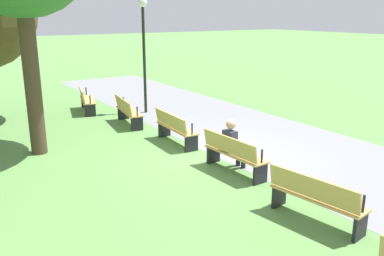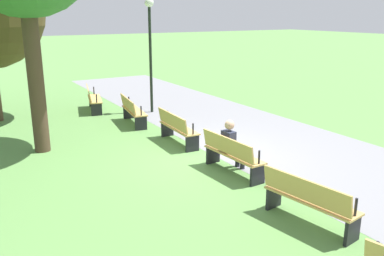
{
  "view_description": "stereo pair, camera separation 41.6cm",
  "coord_description": "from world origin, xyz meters",
  "px_view_note": "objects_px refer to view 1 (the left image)",
  "views": [
    {
      "loc": [
        8.07,
        -5.61,
        3.5
      ],
      "look_at": [
        -0.0,
        -0.37,
        0.8
      ],
      "focal_mm": 38.49,
      "sensor_mm": 36.0,
      "label": 1
    },
    {
      "loc": [
        8.29,
        -5.26,
        3.5
      ],
      "look_at": [
        -0.0,
        -0.37,
        0.8
      ],
      "focal_mm": 38.49,
      "sensor_mm": 36.0,
      "label": 2
    }
  ],
  "objects_px": {
    "bench_1": "(127,111)",
    "person_seated": "(233,143)",
    "bench_0": "(86,99)",
    "bench_2": "(175,128)",
    "bench_4": "(315,197)",
    "bench_3": "(233,153)",
    "lamp_post": "(143,34)"
  },
  "relations": [
    {
      "from": "bench_1",
      "to": "person_seated",
      "type": "height_order",
      "value": "person_seated"
    },
    {
      "from": "bench_0",
      "to": "person_seated",
      "type": "height_order",
      "value": "person_seated"
    },
    {
      "from": "bench_2",
      "to": "bench_4",
      "type": "distance_m",
      "value": 5.12
    },
    {
      "from": "bench_2",
      "to": "person_seated",
      "type": "xyz_separation_m",
      "value": [
        2.37,
        0.13,
        0.17
      ]
    },
    {
      "from": "bench_3",
      "to": "bench_4",
      "type": "height_order",
      "value": "same"
    },
    {
      "from": "bench_1",
      "to": "bench_3",
      "type": "distance_m",
      "value": 5.12
    },
    {
      "from": "bench_2",
      "to": "person_seated",
      "type": "height_order",
      "value": "person_seated"
    },
    {
      "from": "lamp_post",
      "to": "bench_4",
      "type": "bearing_deg",
      "value": -8.15
    },
    {
      "from": "bench_2",
      "to": "bench_4",
      "type": "xyz_separation_m",
      "value": [
        5.12,
        -0.25,
        0.0
      ]
    },
    {
      "from": "bench_1",
      "to": "lamp_post",
      "type": "height_order",
      "value": "lamp_post"
    },
    {
      "from": "bench_0",
      "to": "bench_3",
      "type": "distance_m",
      "value": 7.67
    },
    {
      "from": "bench_0",
      "to": "bench_4",
      "type": "relative_size",
      "value": 1.01
    },
    {
      "from": "bench_4",
      "to": "person_seated",
      "type": "xyz_separation_m",
      "value": [
        -2.75,
        0.39,
        0.17
      ]
    },
    {
      "from": "bench_0",
      "to": "person_seated",
      "type": "distance_m",
      "value": 7.49
    },
    {
      "from": "bench_3",
      "to": "bench_1",
      "type": "bearing_deg",
      "value": 179.98
    },
    {
      "from": "bench_1",
      "to": "person_seated",
      "type": "xyz_separation_m",
      "value": [
        4.92,
        0.39,
        0.17
      ]
    },
    {
      "from": "bench_0",
      "to": "bench_2",
      "type": "bearing_deg",
      "value": 22.82
    },
    {
      "from": "bench_4",
      "to": "bench_2",
      "type": "bearing_deg",
      "value": 168.59
    },
    {
      "from": "bench_2",
      "to": "lamp_post",
      "type": "relative_size",
      "value": 0.43
    },
    {
      "from": "bench_4",
      "to": "person_seated",
      "type": "bearing_deg",
      "value": 163.41
    },
    {
      "from": "bench_0",
      "to": "lamp_post",
      "type": "height_order",
      "value": "lamp_post"
    },
    {
      "from": "bench_0",
      "to": "bench_2",
      "type": "distance_m",
      "value": 5.12
    },
    {
      "from": "bench_4",
      "to": "bench_3",
      "type": "bearing_deg",
      "value": 165.74
    },
    {
      "from": "person_seated",
      "to": "bench_3",
      "type": "bearing_deg",
      "value": -37.23
    },
    {
      "from": "lamp_post",
      "to": "bench_3",
      "type": "bearing_deg",
      "value": -9.13
    },
    {
      "from": "bench_3",
      "to": "lamp_post",
      "type": "distance_m",
      "value": 6.84
    },
    {
      "from": "bench_2",
      "to": "person_seated",
      "type": "relative_size",
      "value": 1.43
    },
    {
      "from": "bench_0",
      "to": "bench_1",
      "type": "bearing_deg",
      "value": 25.66
    },
    {
      "from": "bench_0",
      "to": "bench_4",
      "type": "xyz_separation_m",
      "value": [
        10.18,
        0.51,
        0.0
      ]
    },
    {
      "from": "bench_2",
      "to": "bench_4",
      "type": "relative_size",
      "value": 0.98
    },
    {
      "from": "bench_2",
      "to": "lamp_post",
      "type": "distance_m",
      "value": 4.56
    },
    {
      "from": "bench_1",
      "to": "person_seated",
      "type": "bearing_deg",
      "value": 13.06
    }
  ]
}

